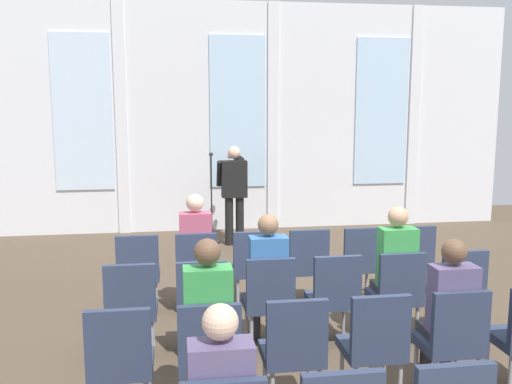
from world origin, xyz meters
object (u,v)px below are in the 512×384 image
Objects in this scene: chair_r1_c1 at (201,300)px; chair_r1_c2 at (269,297)px; chair_r0_c4 at (360,260)px; chair_r1_c4 at (397,290)px; chair_r0_c3 at (307,262)px; mic_stand at (212,224)px; audience_r2_c4 at (449,309)px; chair_r2_c2 at (294,347)px; chair_r2_c4 at (452,336)px; audience_r2_c1 at (208,318)px; chair_r1_c3 at (334,294)px; audience_r1_c2 at (267,274)px; chair_r0_c0 at (138,269)px; chair_r0_c5 at (411,257)px; chair_r2_c3 at (375,341)px; speaker at (234,188)px; chair_r1_c0 at (131,304)px; audience_r1_c4 at (395,266)px; chair_r1_c5 at (458,287)px; chair_r0_c1 at (196,266)px; chair_r0_c2 at (252,264)px; chair_r2_c1 at (209,352)px; audience_r0_c1 at (196,246)px.

chair_r1_c1 is 1.00× the size of chair_r1_c2.
chair_r0_c4 is at bearing 30.23° from chair_r1_c1.
chair_r0_c4 is 1.12m from chair_r1_c4.
chair_r1_c1 is at bearing -138.85° from chair_r0_c3.
mic_stand is 1.18× the size of audience_r2_c4.
chair_r2_c4 is at bearing 0.00° from chair_r2_c2.
chair_r2_c2 is (-0.64, -2.25, 0.00)m from chair_r0_c3.
audience_r2_c1 is (-1.93, -1.05, 0.23)m from chair_r1_c4.
chair_r1_c3 is at bearing 0.00° from chair_r1_c1.
chair_r0_c4 is 1.00× the size of chair_r1_c3.
chair_r0_c0 is at bearing 140.96° from audience_r1_c2.
chair_r0_c5 is 1.00× the size of chair_r2_c2.
chair_r1_c2 is at bearing 140.97° from audience_r2_c4.
chair_r2_c3 is (-0.64, -1.12, 0.00)m from chair_r1_c4.
chair_r1_c2 is (-0.12, -4.18, -0.43)m from speaker.
chair_r1_c0 and chair_r2_c3 have the same top height.
chair_r0_c4 and chair_r1_c2 have the same top height.
chair_r0_c3 is at bearing 105.96° from chair_r2_c4.
audience_r1_c4 reaches higher than chair_r2_c2.
chair_r1_c5 is at bearing -63.26° from mic_stand.
chair_r0_c3 and chair_r1_c1 have the same top height.
audience_r2_c1 is at bearing -73.49° from chair_r0_c0.
chair_r1_c3 is at bearing -41.15° from chair_r0_c1.
chair_r1_c0 is 1.71m from chair_r2_c2.
chair_r0_c5 is 2.27m from audience_r2_c4.
chair_r0_c0 and chair_r1_c3 have the same top height.
chair_r0_c2 is at bearing 0.00° from chair_r0_c0.
chair_r0_c2 is at bearing 73.49° from audience_r2_c1.
chair_r0_c1 is at bearing 180.00° from chair_r0_c3.
chair_r0_c1 is at bearing 121.65° from audience_r1_c2.
chair_r2_c1 is (0.00, -1.12, 0.00)m from chair_r1_c1.
chair_r0_c1 is at bearing 131.68° from audience_r2_c4.
chair_r0_c0 is 3.21m from chair_r0_c5.
mic_stand is at bearing 109.87° from audience_r1_c4.
chair_r0_c0 is at bearing 180.00° from chair_r0_c5.
chair_r2_c3 is at bearing -80.72° from mic_stand.
speaker reaches higher than chair_r0_c2.
chair_r1_c1 is 1.00× the size of chair_r2_c2.
chair_r1_c2 and chair_r1_c3 have the same top height.
chair_r1_c0 is 1.00× the size of chair_r2_c4.
chair_r1_c2 is (0.64, -1.20, -0.22)m from audience_r0_c1.
chair_r0_c1 is at bearing 151.55° from audience_r1_c4.
chair_r0_c1 is 1.29m from chair_r1_c0.
audience_r0_c1 reaches higher than chair_r1_c1.
chair_r0_c4 is 1.67m from audience_r1_c2.
speaker is 5.28m from audience_r2_c1.
chair_r0_c0 is at bearing 105.96° from chair_r2_c1.
chair_r0_c0 is at bearing -108.02° from mic_stand.
speaker is 1.77× the size of chair_r2_c4.
audience_r1_c4 is (1.93, -1.04, 0.22)m from chair_r0_c1.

